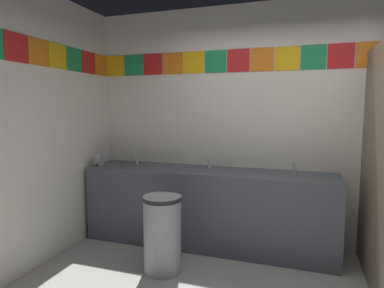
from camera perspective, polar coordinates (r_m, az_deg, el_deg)
The scene contains 8 objects.
wall_back at distance 3.82m, azimuth 16.03°, elevation 3.14°, with size 4.56×0.09×2.74m.
wall_side at distance 3.32m, azimuth -29.95°, elevation 2.07°, with size 0.09×3.14×2.74m.
vanity_counter at distance 3.79m, azimuth 2.59°, elevation -10.93°, with size 2.81×0.58×0.88m.
faucet_left at distance 4.10m, azimuth -9.74°, elevation -2.77°, with size 0.04×0.10×0.14m.
faucet_center at distance 3.76m, azimuth 3.00°, elevation -3.53°, with size 0.04×0.10×0.14m.
faucet_right at distance 3.63m, azimuth 17.46°, elevation -4.18°, with size 0.04×0.10×0.14m.
soap_dispenser at distance 4.07m, azimuth -16.01°, elevation -2.64°, with size 0.09×0.09×0.16m.
trash_bin at distance 3.25m, azimuth -5.21°, elevation -15.39°, with size 0.37×0.37×0.74m.
Camera 1 is at (0.15, -2.20, 1.58)m, focal length 30.43 mm.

